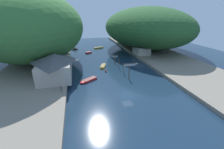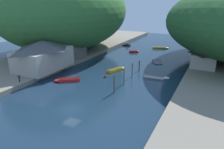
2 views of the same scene
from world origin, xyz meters
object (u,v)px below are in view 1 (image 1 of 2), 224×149
(boat_near_quay, at_px, (113,56))
(boat_cabin_cruiser, at_px, (89,52))
(boat_small_dinghy, at_px, (99,48))
(person_on_quay, at_px, (61,71))
(boat_moored_right, at_px, (131,64))
(boat_mid_channel, at_px, (103,66))
(boat_far_upstream, at_px, (88,80))
(right_bank_cottage, at_px, (142,49))
(waterfront_building, at_px, (55,66))
(channel_buoy_near, at_px, (106,71))
(person_by_boathouse, at_px, (61,88))
(boathouse_shed, at_px, (56,57))
(boat_navy_launch, at_px, (74,49))

(boat_near_quay, bearing_deg, boat_cabin_cruiser, 103.87)
(boat_small_dinghy, height_order, person_on_quay, person_on_quay)
(boat_moored_right, bearing_deg, boat_mid_channel, -98.37)
(boat_far_upstream, bearing_deg, right_bank_cottage, -85.52)
(boat_near_quay, bearing_deg, boat_mid_channel, -153.84)
(waterfront_building, distance_m, boat_cabin_cruiser, 34.29)
(boat_near_quay, xyz_separation_m, channel_buoy_near, (-7.33, -19.04, 0.10))
(boat_small_dinghy, height_order, boat_mid_channel, boat_small_dinghy)
(boat_far_upstream, height_order, boat_cabin_cruiser, boat_cabin_cruiser)
(boat_near_quay, distance_m, channel_buoy_near, 20.40)
(boat_far_upstream, xyz_separation_m, boat_moored_right, (17.98, 11.29, 0.02))
(waterfront_building, distance_m, boat_near_quay, 32.55)
(waterfront_building, xyz_separation_m, person_by_boathouse, (2.03, -9.63, -2.74))
(waterfront_building, relative_size, person_on_quay, 8.63)
(boathouse_shed, height_order, boat_small_dinghy, boathouse_shed)
(boathouse_shed, xyz_separation_m, right_bank_cottage, (37.38, 6.47, -0.36))
(waterfront_building, relative_size, boat_navy_launch, 4.00)
(boat_moored_right, xyz_separation_m, channel_buoy_near, (-11.25, -4.97, 0.04))
(person_by_boathouse, bearing_deg, person_on_quay, -0.44)
(boathouse_shed, distance_m, boat_cabin_cruiser, 23.02)
(waterfront_building, bearing_deg, boat_moored_right, 17.57)
(right_bank_cottage, height_order, person_by_boathouse, right_bank_cottage)
(boat_moored_right, height_order, person_on_quay, person_on_quay)
(waterfront_building, distance_m, person_by_boathouse, 10.22)
(right_bank_cottage, xyz_separation_m, person_on_quay, (-34.93, -17.44, -1.49))
(boathouse_shed, height_order, person_by_boathouse, boathouse_shed)
(channel_buoy_near, height_order, person_by_boathouse, person_by_boathouse)
(boat_far_upstream, bearing_deg, boat_small_dinghy, -48.96)
(boat_mid_channel, distance_m, person_by_boathouse, 23.67)
(boat_mid_channel, height_order, person_on_quay, person_on_quay)
(waterfront_building, distance_m, person_on_quay, 3.94)
(boat_near_quay, height_order, person_on_quay, person_on_quay)
(boat_cabin_cruiser, xyz_separation_m, person_on_quay, (-11.43, -29.00, 1.64))
(boat_mid_channel, bearing_deg, right_bank_cottage, 47.18)
(boat_small_dinghy, relative_size, person_by_boathouse, 3.65)
(boat_mid_channel, bearing_deg, boat_near_quay, 81.03)
(right_bank_cottage, bearing_deg, waterfront_building, -150.92)
(boat_small_dinghy, height_order, boat_cabin_cruiser, boat_cabin_cruiser)
(waterfront_building, height_order, boat_navy_launch, waterfront_building)
(waterfront_building, bearing_deg, boat_small_dinghy, 64.95)
(boat_mid_channel, distance_m, person_on_quay, 16.38)
(boat_near_quay, xyz_separation_m, boat_moored_right, (3.92, -14.06, 0.06))
(right_bank_cottage, relative_size, person_on_quay, 4.99)
(waterfront_building, height_order, boat_mid_channel, waterfront_building)
(boathouse_shed, relative_size, boat_navy_launch, 2.30)
(boat_small_dinghy, distance_m, person_by_boathouse, 54.31)
(right_bank_cottage, distance_m, boat_small_dinghy, 27.47)
(waterfront_building, distance_m, boathouse_shed, 13.67)
(boat_small_dinghy, xyz_separation_m, boat_cabin_cruiser, (-6.97, -10.16, 0.01))
(boathouse_shed, bearing_deg, person_on_quay, -77.38)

